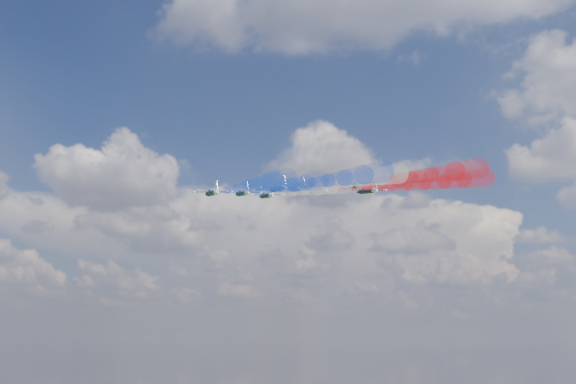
% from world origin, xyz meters
% --- Properties ---
extents(jet_lead, '(13.95, 14.60, 5.10)m').
position_xyz_m(jet_lead, '(-4.50, 24.10, 168.88)').
color(jet_lead, black).
extents(trail_lead, '(27.97, 35.21, 9.57)m').
position_xyz_m(trail_lead, '(10.93, 4.02, 165.39)').
color(trail_lead, silver).
extents(jet_inner_left, '(13.95, 14.60, 5.10)m').
position_xyz_m(jet_inner_left, '(-6.32, 10.77, 166.97)').
color(jet_inner_left, black).
extents(trail_inner_left, '(27.97, 35.21, 9.57)m').
position_xyz_m(trail_inner_left, '(9.11, -9.31, 163.48)').
color(trail_inner_left, blue).
extents(jet_inner_right, '(13.95, 14.60, 5.10)m').
position_xyz_m(jet_inner_right, '(10.10, 21.24, 168.65)').
color(jet_inner_right, black).
extents(trail_inner_right, '(27.97, 35.21, 9.57)m').
position_xyz_m(trail_inner_right, '(25.53, 1.16, 165.16)').
color(trail_inner_right, red).
extents(jet_outer_left, '(13.95, 14.60, 5.10)m').
position_xyz_m(jet_outer_left, '(-8.50, -3.08, 164.41)').
color(jet_outer_left, black).
extents(trail_outer_left, '(27.97, 35.21, 9.57)m').
position_xyz_m(trail_outer_left, '(6.93, -23.17, 160.93)').
color(trail_outer_left, blue).
extents(jet_center_third, '(13.95, 14.60, 5.10)m').
position_xyz_m(jet_center_third, '(8.27, 7.23, 166.51)').
color(jet_center_third, black).
extents(trail_center_third, '(27.97, 35.21, 9.57)m').
position_xyz_m(trail_center_third, '(23.70, -12.86, 163.02)').
color(trail_center_third, silver).
extents(jet_outer_right, '(13.95, 14.60, 5.10)m').
position_xyz_m(jet_outer_right, '(22.46, 19.65, 167.66)').
color(jet_outer_right, black).
extents(trail_outer_right, '(27.97, 35.21, 9.57)m').
position_xyz_m(trail_outer_right, '(37.89, -0.43, 164.17)').
color(trail_outer_right, red).
extents(jet_rear_left, '(13.95, 14.60, 5.10)m').
position_xyz_m(jet_rear_left, '(7.38, -5.00, 164.13)').
color(jet_rear_left, black).
extents(trail_rear_left, '(27.97, 35.21, 9.57)m').
position_xyz_m(trail_rear_left, '(22.81, -25.08, 160.64)').
color(trail_rear_left, blue).
extents(jet_rear_right, '(13.95, 14.60, 5.10)m').
position_xyz_m(jet_rear_right, '(21.44, 4.22, 165.86)').
color(jet_rear_right, black).
extents(trail_rear_right, '(27.97, 35.21, 9.57)m').
position_xyz_m(trail_rear_right, '(36.87, -15.86, 162.37)').
color(trail_rear_right, red).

